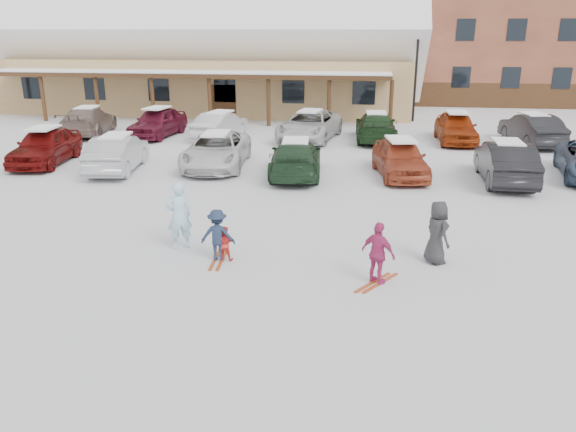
# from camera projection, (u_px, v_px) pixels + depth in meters

# --- Properties ---
(ground) EXTENTS (160.00, 160.00, 0.00)m
(ground) POSITION_uv_depth(u_px,v_px,m) (270.00, 267.00, 13.85)
(ground) COLOR silver
(ground) RESTS_ON ground
(day_lodge) EXTENTS (29.12, 12.50, 10.38)m
(day_lodge) POSITION_uv_depth(u_px,v_px,m) (211.00, 53.00, 40.03)
(day_lodge) COLOR tan
(day_lodge) RESTS_ON ground
(lamp_post) EXTENTS (0.50, 0.25, 5.79)m
(lamp_post) POSITION_uv_depth(u_px,v_px,m) (416.00, 68.00, 34.49)
(lamp_post) COLOR black
(lamp_post) RESTS_ON ground
(conifer_0) EXTENTS (4.40, 4.40, 10.20)m
(conifer_0) POSITION_uv_depth(u_px,v_px,m) (4.00, 27.00, 43.60)
(conifer_0) COLOR black
(conifer_0) RESTS_ON ground
(conifer_2) EXTENTS (5.28, 5.28, 12.24)m
(conifer_2) POSITION_uv_depth(u_px,v_px,m) (39.00, 15.00, 55.02)
(conifer_2) COLOR black
(conifer_2) RESTS_ON ground
(conifer_3) EXTENTS (3.96, 3.96, 9.18)m
(conifer_3) POSITION_uv_depth(u_px,v_px,m) (410.00, 34.00, 52.79)
(conifer_3) COLOR black
(conifer_3) RESTS_ON ground
(adult_skier) EXTENTS (0.80, 0.74, 1.84)m
(adult_skier) POSITION_uv_depth(u_px,v_px,m) (179.00, 216.00, 14.71)
(adult_skier) COLOR #AAD9EE
(adult_skier) RESTS_ON ground
(toddler_red) EXTENTS (0.45, 0.36, 0.90)m
(toddler_red) POSITION_uv_depth(u_px,v_px,m) (224.00, 243.00, 14.12)
(toddler_red) COLOR red
(toddler_red) RESTS_ON ground
(child_navy) EXTENTS (0.90, 0.55, 1.34)m
(child_navy) POSITION_uv_depth(u_px,v_px,m) (218.00, 235.00, 14.03)
(child_navy) COLOR #1B2841
(child_navy) RESTS_ON ground
(skis_child_navy) EXTENTS (0.29, 1.41, 0.03)m
(skis_child_navy) POSITION_uv_depth(u_px,v_px,m) (219.00, 259.00, 14.24)
(skis_child_navy) COLOR #9E3E16
(skis_child_navy) RESTS_ON ground
(child_magenta) EXTENTS (0.92, 0.79, 1.48)m
(child_magenta) POSITION_uv_depth(u_px,v_px,m) (378.00, 254.00, 12.71)
(child_magenta) COLOR #B42D67
(child_magenta) RESTS_ON ground
(skis_child_magenta) EXTENTS (0.95, 1.27, 0.03)m
(skis_child_magenta) POSITION_uv_depth(u_px,v_px,m) (377.00, 283.00, 12.94)
(skis_child_magenta) COLOR #9E3E16
(skis_child_magenta) RESTS_ON ground
(bystander_dark) EXTENTS (0.81, 0.93, 1.61)m
(bystander_dark) POSITION_uv_depth(u_px,v_px,m) (437.00, 232.00, 13.85)
(bystander_dark) COLOR #2A292C
(bystander_dark) RESTS_ON ground
(parked_car_0) EXTENTS (2.36, 4.78, 1.57)m
(parked_car_0) POSITION_uv_depth(u_px,v_px,m) (45.00, 146.00, 24.14)
(parked_car_0) COLOR #630C0A
(parked_car_0) RESTS_ON ground
(parked_car_1) EXTENTS (2.20, 4.67, 1.48)m
(parked_car_1) POSITION_uv_depth(u_px,v_px,m) (117.00, 153.00, 22.95)
(parked_car_1) COLOR #A3A4A7
(parked_car_1) RESTS_ON ground
(parked_car_2) EXTENTS (2.80, 5.38, 1.45)m
(parked_car_2) POSITION_uv_depth(u_px,v_px,m) (217.00, 150.00, 23.58)
(parked_car_2) COLOR silver
(parked_car_2) RESTS_ON ground
(parked_car_3) EXTENTS (2.38, 5.02, 1.41)m
(parked_car_3) POSITION_uv_depth(u_px,v_px,m) (296.00, 158.00, 22.25)
(parked_car_3) COLOR #1F3B23
(parked_car_3) RESTS_ON ground
(parked_car_4) EXTENTS (2.42, 4.58, 1.48)m
(parked_car_4) POSITION_uv_depth(u_px,v_px,m) (400.00, 158.00, 22.12)
(parked_car_4) COLOR #A54025
(parked_car_4) RESTS_ON ground
(parked_car_5) EXTENTS (1.80, 4.80, 1.56)m
(parked_car_5) POSITION_uv_depth(u_px,v_px,m) (505.00, 162.00, 21.25)
(parked_car_5) COLOR black
(parked_car_5) RESTS_ON ground
(parked_car_7) EXTENTS (2.95, 5.45, 1.50)m
(parked_car_7) POSITION_uv_depth(u_px,v_px,m) (88.00, 121.00, 30.89)
(parked_car_7) COLOR #7A645A
(parked_car_7) RESTS_ON ground
(parked_car_8) EXTENTS (2.32, 4.74, 1.56)m
(parked_car_8) POSITION_uv_depth(u_px,v_px,m) (158.00, 122.00, 30.30)
(parked_car_8) COLOR maroon
(parked_car_8) RESTS_ON ground
(parked_car_9) EXTENTS (2.21, 4.49, 1.42)m
(parked_car_9) POSITION_uv_depth(u_px,v_px,m) (220.00, 125.00, 29.76)
(parked_car_9) COLOR #B3B3B7
(parked_car_9) RESTS_ON ground
(parked_car_10) EXTENTS (3.39, 5.84, 1.53)m
(parked_car_10) POSITION_uv_depth(u_px,v_px,m) (310.00, 125.00, 29.39)
(parked_car_10) COLOR silver
(parked_car_10) RESTS_ON ground
(parked_car_11) EXTENTS (2.21, 5.09, 1.46)m
(parked_car_11) POSITION_uv_depth(u_px,v_px,m) (376.00, 127.00, 29.19)
(parked_car_11) COLOR #1A3619
(parked_car_11) RESTS_ON ground
(parked_car_12) EXTENTS (1.88, 4.58, 1.55)m
(parked_car_12) POSITION_uv_depth(u_px,v_px,m) (456.00, 127.00, 28.74)
(parked_car_12) COLOR #9C310E
(parked_car_12) RESTS_ON ground
(parked_car_13) EXTENTS (2.38, 4.91, 1.55)m
(parked_car_13) POSITION_uv_depth(u_px,v_px,m) (532.00, 129.00, 28.15)
(parked_car_13) COLOR black
(parked_car_13) RESTS_ON ground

